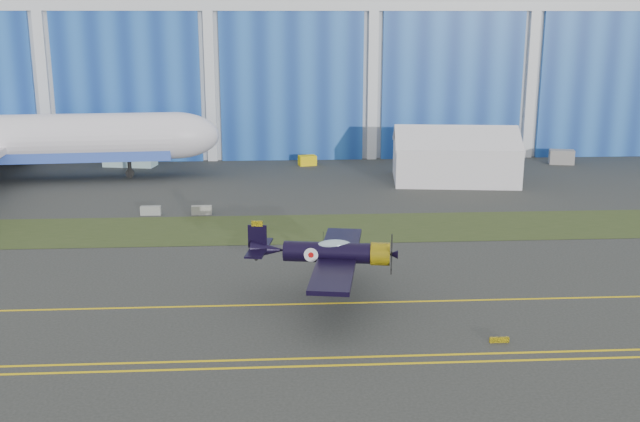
{
  "coord_description": "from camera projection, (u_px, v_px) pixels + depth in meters",
  "views": [
    {
      "loc": [
        8.62,
        -53.16,
        19.06
      ],
      "look_at": [
        12.11,
        4.53,
        4.14
      ],
      "focal_mm": 42.0,
      "sensor_mm": 36.0,
      "label": 1
    }
  ],
  "objects": [
    {
      "name": "hangar",
      "position": [
        221.0,
        44.0,
        121.27
      ],
      "size": [
        220.0,
        45.7,
        30.0
      ],
      "color": "silver",
      "rests_on": "ground"
    },
    {
      "name": "taxiway_centreline",
      "position": [
        151.0,
        307.0,
        50.8
      ],
      "size": [
        200.0,
        0.2,
        0.02
      ],
      "primitive_type": "cube",
      "color": "yellow",
      "rests_on": "ground"
    },
    {
      "name": "tug",
      "position": [
        307.0,
        160.0,
        99.75
      ],
      "size": [
        2.53,
        1.9,
        1.32
      ],
      "primitive_type": "cube",
      "rotation": [
        0.0,
        0.0,
        0.23
      ],
      "color": "yellow",
      "rests_on": "ground"
    },
    {
      "name": "grass_median",
      "position": [
        183.0,
        230.0,
        69.16
      ],
      "size": [
        260.0,
        10.0,
        0.02
      ],
      "primitive_type": "cube",
      "color": "#475128",
      "rests_on": "ground"
    },
    {
      "name": "guard_board_right",
      "position": [
        499.0,
        340.0,
        45.28
      ],
      "size": [
        1.2,
        0.15,
        0.35
      ],
      "primitive_type": "cube",
      "color": "yellow",
      "rests_on": "ground"
    },
    {
      "name": "ground",
      "position": [
        161.0,
        282.0,
        55.64
      ],
      "size": [
        260.0,
        260.0,
        0.0
      ],
      "primitive_type": "plane",
      "color": "#373835",
      "rests_on": "ground"
    },
    {
      "name": "gse_box",
      "position": [
        562.0,
        157.0,
        100.58
      ],
      "size": [
        3.49,
        2.38,
        1.91
      ],
      "primitive_type": "cube",
      "rotation": [
        0.0,
        0.0,
        -0.23
      ],
      "color": "gray",
      "rests_on": "ground"
    },
    {
      "name": "barrier_a",
      "position": [
        151.0,
        211.0,
        74.58
      ],
      "size": [
        2.0,
        0.61,
        0.9
      ],
      "primitive_type": "cube",
      "rotation": [
        0.0,
        0.0,
        -0.01
      ],
      "color": "gray",
      "rests_on": "ground"
    },
    {
      "name": "tent",
      "position": [
        455.0,
        153.0,
        89.73
      ],
      "size": [
        15.76,
        12.35,
        6.78
      ],
      "rotation": [
        0.0,
        0.0,
        -0.12
      ],
      "color": "white",
      "rests_on": "ground"
    },
    {
      "name": "shipping_container",
      "position": [
        130.0,
        155.0,
        99.03
      ],
      "size": [
        7.09,
        3.95,
        2.9
      ],
      "primitive_type": "cube",
      "rotation": [
        0.0,
        0.0,
        -0.2
      ],
      "color": "#C8F7F0",
      "rests_on": "ground"
    },
    {
      "name": "edge_line_far",
      "position": [
        127.0,
        363.0,
        42.59
      ],
      "size": [
        80.0,
        0.2,
        0.02
      ],
      "primitive_type": "cube",
      "color": "yellow",
      "rests_on": "ground"
    },
    {
      "name": "barrier_b",
      "position": [
        202.0,
        210.0,
        74.72
      ],
      "size": [
        2.02,
        0.66,
        0.9
      ],
      "primitive_type": "cube",
      "rotation": [
        0.0,
        0.0,
        0.03
      ],
      "color": "gray",
      "rests_on": "ground"
    },
    {
      "name": "edge_line_near",
      "position": [
        124.0,
        371.0,
        41.62
      ],
      "size": [
        80.0,
        0.2,
        0.02
      ],
      "primitive_type": "cube",
      "color": "yellow",
      "rests_on": "ground"
    },
    {
      "name": "warbird",
      "position": [
        328.0,
        252.0,
        51.14
      ],
      "size": [
        13.62,
        15.59,
        4.12
      ],
      "rotation": [
        0.0,
        0.0,
        -0.17
      ],
      "color": "black",
      "rests_on": "ground"
    }
  ]
}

